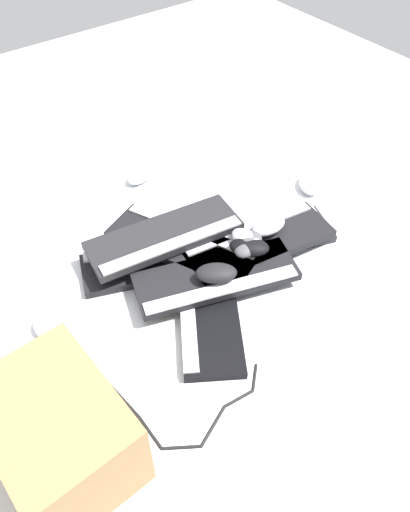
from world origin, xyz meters
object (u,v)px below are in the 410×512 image
object	(u,v)px
keyboard_1	(159,260)
mouse_6	(216,273)
keyboard_6	(165,236)
cardboard_box	(59,434)
keyboard_3	(182,245)
mouse_4	(248,244)
keyboard_5	(217,277)
keyboard_4	(259,242)
mouse_0	(268,226)
mouse_1	(247,241)
mouse_5	(50,329)
mouse_2	(249,247)
mouse_7	(140,175)
mouse_3	(309,184)
keyboard_0	(259,238)
keyboard_2	(207,305)

from	to	relation	value
keyboard_1	mouse_6	xyz separation A→B (m)	(0.06, -0.18, 0.07)
keyboard_6	cardboard_box	distance (m)	0.62
keyboard_3	mouse_4	xyz separation A→B (m)	(0.13, -0.14, 0.04)
keyboard_3	keyboard_5	world-z (taller)	same
keyboard_4	mouse_4	distance (m)	0.07
keyboard_1	mouse_0	bearing A→B (deg)	-23.91
keyboard_1	mouse_1	world-z (taller)	mouse_1
mouse_1	mouse_5	size ratio (longest dim) A/B	1.00
mouse_2	cardboard_box	size ratio (longest dim) A/B	0.36
mouse_0	mouse_6	bearing A→B (deg)	-165.27
keyboard_5	mouse_6	world-z (taller)	mouse_6
mouse_5	mouse_7	distance (m)	0.66
keyboard_3	mouse_1	bearing A→B (deg)	-43.24
mouse_3	mouse_6	distance (m)	0.55
mouse_3	keyboard_6	bearing A→B (deg)	122.70
mouse_0	mouse_1	world-z (taller)	same
keyboard_5	mouse_2	world-z (taller)	mouse_2
keyboard_0	mouse_6	xyz separation A→B (m)	(-0.23, -0.08, 0.07)
mouse_6	mouse_2	bearing A→B (deg)	42.90
keyboard_1	keyboard_4	distance (m)	0.29
mouse_1	mouse_7	bearing A→B (deg)	-178.23
mouse_6	keyboard_2	bearing A→B (deg)	-117.02
keyboard_2	keyboard_4	bearing A→B (deg)	16.71
mouse_5	mouse_7	xyz separation A→B (m)	(0.52, 0.40, 0.00)
mouse_5	mouse_6	world-z (taller)	mouse_6
mouse_2	mouse_7	bearing A→B (deg)	137.84
keyboard_5	cardboard_box	size ratio (longest dim) A/B	1.53
keyboard_5	mouse_4	bearing A→B (deg)	8.29
keyboard_0	keyboard_5	size ratio (longest dim) A/B	1.00
keyboard_5	cardboard_box	xyz separation A→B (m)	(-0.53, -0.18, 0.06)
mouse_6	cardboard_box	world-z (taller)	cardboard_box
keyboard_4	mouse_4	xyz separation A→B (m)	(-0.06, -0.01, 0.04)
keyboard_0	keyboard_3	world-z (taller)	keyboard_3
mouse_0	keyboard_4	bearing A→B (deg)	-165.95
keyboard_2	mouse_5	distance (m)	0.41
mouse_7	mouse_3	bearing A→B (deg)	-64.22
keyboard_6	mouse_0	world-z (taller)	mouse_0
mouse_4	keyboard_0	bearing A→B (deg)	8.19
keyboard_2	keyboard_3	distance (m)	0.21
keyboard_6	keyboard_0	bearing A→B (deg)	-25.63
keyboard_0	mouse_0	xyz separation A→B (m)	(0.01, -0.03, 0.07)
keyboard_0	mouse_4	world-z (taller)	mouse_4
keyboard_4	keyboard_5	xyz separation A→B (m)	(-0.18, -0.03, 0.00)
cardboard_box	mouse_6	bearing A→B (deg)	17.76
mouse_0	keyboard_2	bearing A→B (deg)	-162.10
mouse_5	mouse_6	xyz separation A→B (m)	(0.42, -0.15, 0.06)
keyboard_5	mouse_1	bearing A→B (deg)	13.30
keyboard_5	keyboard_6	xyz separation A→B (m)	(-0.04, 0.19, 0.03)
keyboard_5	keyboard_0	bearing A→B (deg)	17.85
mouse_0	cardboard_box	distance (m)	0.79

